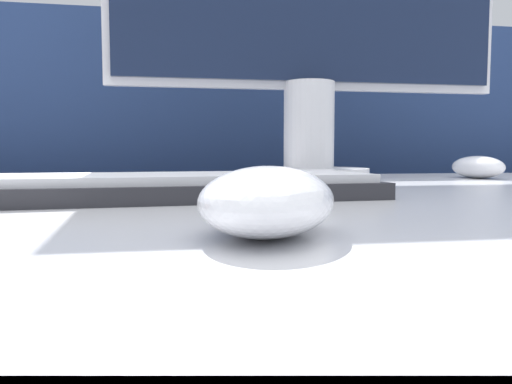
{
  "coord_description": "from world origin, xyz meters",
  "views": [
    {
      "loc": [
        -0.11,
        -0.47,
        0.81
      ],
      "look_at": [
        -0.05,
        -0.17,
        0.78
      ],
      "focal_mm": 35.0,
      "sensor_mm": 36.0,
      "label": 1
    }
  ],
  "objects_px": {
    "computer_mouse_near": "(268,201)",
    "keyboard": "(184,187)",
    "computer_mouse_far": "(478,167)",
    "monitor": "(310,6)"
  },
  "relations": [
    {
      "from": "computer_mouse_near",
      "to": "keyboard",
      "type": "bearing_deg",
      "value": 118.77
    },
    {
      "from": "computer_mouse_near",
      "to": "keyboard",
      "type": "distance_m",
      "value": 0.23
    },
    {
      "from": "keyboard",
      "to": "computer_mouse_far",
      "type": "height_order",
      "value": "computer_mouse_far"
    },
    {
      "from": "computer_mouse_near",
      "to": "computer_mouse_far",
      "type": "height_order",
      "value": "computer_mouse_far"
    },
    {
      "from": "computer_mouse_far",
      "to": "keyboard",
      "type": "bearing_deg",
      "value": -153.19
    },
    {
      "from": "keyboard",
      "to": "monitor",
      "type": "relative_size",
      "value": 0.62
    },
    {
      "from": "keyboard",
      "to": "computer_mouse_near",
      "type": "bearing_deg",
      "value": -85.43
    },
    {
      "from": "keyboard",
      "to": "monitor",
      "type": "distance_m",
      "value": 0.44
    },
    {
      "from": "computer_mouse_near",
      "to": "monitor",
      "type": "relative_size",
      "value": 0.21
    },
    {
      "from": "monitor",
      "to": "computer_mouse_far",
      "type": "height_order",
      "value": "monitor"
    }
  ]
}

